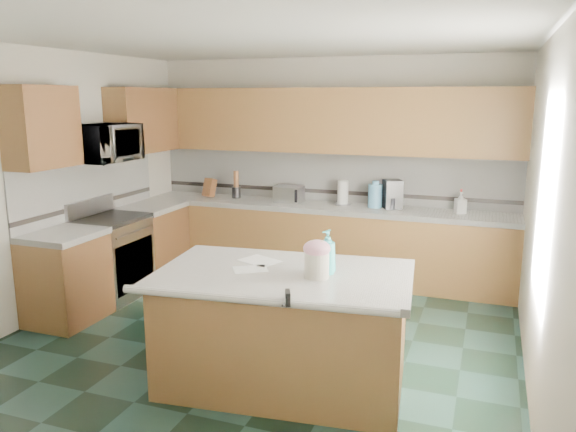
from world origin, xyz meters
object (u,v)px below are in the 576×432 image
at_px(island_base, 284,332).
at_px(treat_jar, 317,265).
at_px(toaster_oven, 289,194).
at_px(soap_bottle_island, 328,252).
at_px(knife_block, 210,188).
at_px(coffee_maker, 392,194).
at_px(island_top, 284,275).

distance_m(island_base, treat_jar, 0.65).
bearing_deg(toaster_oven, soap_bottle_island, -65.00).
xyz_separation_m(island_base, treat_jar, (0.28, -0.05, 0.59)).
height_order(soap_bottle_island, knife_block, soap_bottle_island).
distance_m(knife_block, coffee_maker, 2.42).
xyz_separation_m(island_top, toaster_oven, (-0.95, 2.74, 0.13)).
height_order(soap_bottle_island, coffee_maker, coffee_maker).
bearing_deg(island_top, treat_jar, -17.03).
height_order(soap_bottle_island, toaster_oven, soap_bottle_island).
bearing_deg(toaster_oven, knife_block, 179.51).
distance_m(soap_bottle_island, coffee_maker, 2.70).
height_order(island_top, toaster_oven, toaster_oven).
height_order(island_base, coffee_maker, coffee_maker).
distance_m(island_top, soap_bottle_island, 0.38).
bearing_deg(treat_jar, soap_bottle_island, 51.42).
bearing_deg(soap_bottle_island, treat_jar, -91.73).
distance_m(island_base, coffee_maker, 2.87).
relative_size(treat_jar, toaster_oven, 0.55).
bearing_deg(island_top, soap_bottle_island, 5.93).
distance_m(toaster_oven, coffee_maker, 1.30).
xyz_separation_m(treat_jar, coffee_maker, (0.07, 2.82, 0.07)).
height_order(island_top, soap_bottle_island, soap_bottle_island).
bearing_deg(knife_block, soap_bottle_island, -36.13).
bearing_deg(toaster_oven, island_base, -71.33).
bearing_deg(island_base, coffee_maker, 76.77).
xyz_separation_m(knife_block, coffee_maker, (2.42, 0.03, 0.05)).
bearing_deg(treat_jar, toaster_oven, 95.97).
distance_m(island_base, island_top, 0.46).
xyz_separation_m(island_top, soap_bottle_island, (0.32, 0.07, 0.20)).
bearing_deg(knife_block, toaster_oven, 11.99).
relative_size(island_base, soap_bottle_island, 5.42).
bearing_deg(coffee_maker, treat_jar, -116.24).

